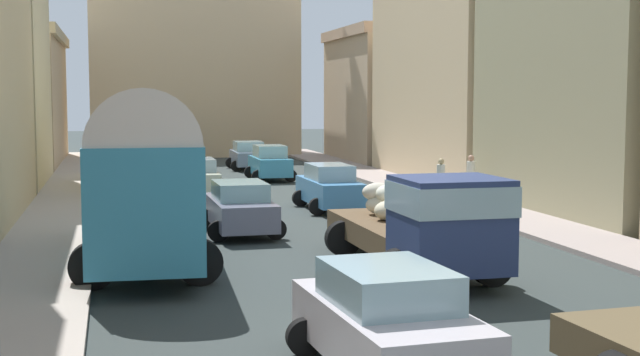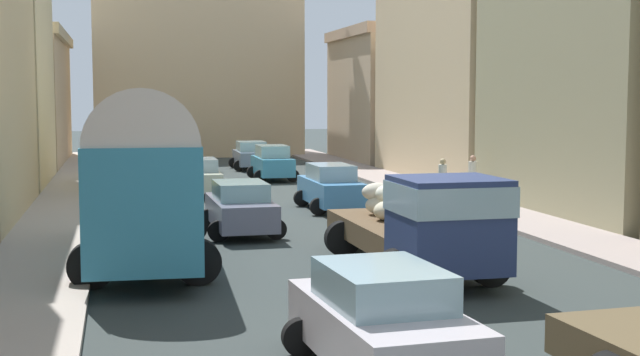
% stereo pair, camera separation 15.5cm
% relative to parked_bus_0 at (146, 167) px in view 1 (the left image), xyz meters
% --- Properties ---
extents(ground_plane, '(154.00, 154.00, 0.00)m').
position_rel_parked_bus_0_xyz_m(ground_plane, '(4.73, 6.84, -2.35)').
color(ground_plane, '#333B3A').
extents(sidewalk_left, '(2.50, 70.00, 0.14)m').
position_rel_parked_bus_0_xyz_m(sidewalk_left, '(-2.52, 6.84, -2.28)').
color(sidewalk_left, '#B2A69B').
rests_on(sidewalk_left, ground).
extents(sidewalk_right, '(2.50, 70.00, 0.14)m').
position_rel_parked_bus_0_xyz_m(sidewalk_right, '(11.98, 6.84, -2.28)').
color(sidewalk_right, '#A2938D').
rests_on(sidewalk_right, ground).
extents(building_left_4, '(5.67, 14.96, 7.86)m').
position_rel_parked_bus_0_xyz_m(building_left_4, '(-6.34, 33.12, 1.61)').
color(building_left_4, tan).
rests_on(building_left_4, ground).
extents(building_right_2, '(5.55, 10.64, 10.87)m').
position_rel_parked_bus_0_xyz_m(building_right_2, '(15.76, 5.72, 3.11)').
color(building_right_2, tan).
rests_on(building_right_2, ground).
extents(building_right_3, '(4.29, 13.28, 11.15)m').
position_rel_parked_bus_0_xyz_m(building_right_3, '(15.38, 18.30, 3.22)').
color(building_right_3, beige).
rests_on(building_right_3, ground).
extents(building_right_4, '(4.60, 10.38, 8.26)m').
position_rel_parked_bus_0_xyz_m(building_right_4, '(15.32, 31.11, 1.81)').
color(building_right_4, tan).
rests_on(building_right_4, ground).
extents(distant_church, '(13.79, 6.51, 20.46)m').
position_rel_parked_bus_0_xyz_m(distant_church, '(4.73, 38.89, 4.60)').
color(distant_church, '#D1B58D').
rests_on(distant_church, ground).
extents(parked_bus_0, '(3.48, 8.87, 4.22)m').
position_rel_parked_bus_0_xyz_m(parked_bus_0, '(0.00, 0.00, 0.00)').
color(parked_bus_0, teal).
rests_on(parked_bus_0, ground).
extents(parked_bus_1, '(3.42, 8.23, 4.13)m').
position_rel_parked_bus_0_xyz_m(parked_bus_1, '(0.33, 17.25, -0.05)').
color(parked_bus_1, gold).
rests_on(parked_bus_1, ground).
extents(cargo_truck_1, '(3.09, 7.07, 2.39)m').
position_rel_parked_bus_0_xyz_m(cargo_truck_1, '(6.00, -3.11, -1.11)').
color(cargo_truck_1, navy).
rests_on(cargo_truck_1, ground).
extents(car_0, '(2.19, 4.15, 1.64)m').
position_rel_parked_bus_0_xyz_m(car_0, '(6.72, 8.61, -1.53)').
color(car_0, '#4585C0').
rests_on(car_0, ground).
extents(car_1, '(2.17, 3.74, 1.69)m').
position_rel_parked_bus_0_xyz_m(car_1, '(6.61, 20.07, -1.51)').
color(car_1, '#3F97C3').
rests_on(car_1, ground).
extents(car_2, '(2.30, 3.73, 1.56)m').
position_rel_parked_bus_0_xyz_m(car_2, '(6.53, 26.43, -1.57)').
color(car_2, slate).
rests_on(car_2, ground).
extents(car_3, '(2.51, 4.18, 1.62)m').
position_rel_parked_bus_0_xyz_m(car_3, '(3.06, -9.55, -1.54)').
color(car_3, silver).
rests_on(car_3, ground).
extents(car_4, '(2.28, 4.07, 1.55)m').
position_rel_parked_bus_0_xyz_m(car_4, '(2.84, 3.96, -1.57)').
color(car_4, slate).
rests_on(car_4, ground).
extents(car_5, '(2.17, 4.05, 1.52)m').
position_rel_parked_bus_0_xyz_m(car_5, '(2.57, 14.37, -1.59)').
color(car_5, silver).
rests_on(car_5, ground).
extents(pedestrian_0, '(0.43, 0.43, 1.80)m').
position_rel_parked_bus_0_xyz_m(pedestrian_0, '(12.64, 9.79, -1.31)').
color(pedestrian_0, navy).
rests_on(pedestrian_0, ground).
extents(pedestrian_2, '(0.36, 0.36, 1.73)m').
position_rel_parked_bus_0_xyz_m(pedestrian_2, '(11.24, 9.36, -1.35)').
color(pedestrian_2, '#2C2B45').
rests_on(pedestrian_2, ground).
extents(streetlamp_near, '(2.02, 0.28, 6.90)m').
position_rel_parked_bus_0_xyz_m(streetlamp_near, '(-1.49, -14.03, 1.78)').
color(streetlamp_near, gray).
rests_on(streetlamp_near, ground).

